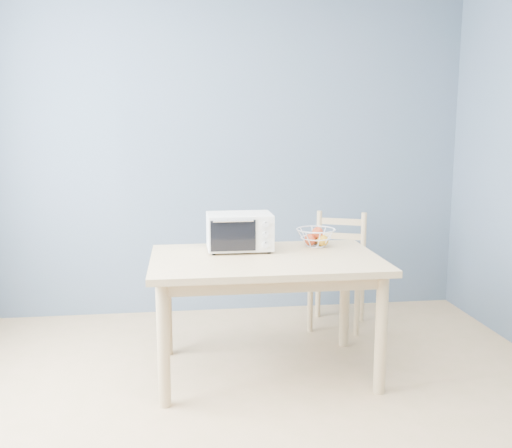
{
  "coord_description": "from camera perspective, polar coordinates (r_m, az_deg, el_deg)",
  "views": [
    {
      "loc": [
        -0.34,
        -2.42,
        1.54
      ],
      "look_at": [
        0.13,
        1.1,
        0.93
      ],
      "focal_mm": 40.0,
      "sensor_mm": 36.0,
      "label": 1
    }
  ],
  "objects": [
    {
      "name": "fruit_basket",
      "position": [
        3.81,
        6.02,
        -1.27
      ],
      "size": [
        0.26,
        0.26,
        0.13
      ],
      "rotation": [
        0.0,
        0.0,
        -0.01
      ],
      "color": "silver",
      "rests_on": "dining_table"
    },
    {
      "name": "room",
      "position": [
        2.46,
        0.47,
        4.12
      ],
      "size": [
        4.01,
        4.51,
        2.61
      ],
      "color": "tan",
      "rests_on": "ground"
    },
    {
      "name": "dining_chair",
      "position": [
        4.49,
        8.2,
        -4.65
      ],
      "size": [
        0.54,
        0.54,
        0.88
      ],
      "rotation": [
        0.0,
        0.0,
        -0.41
      ],
      "color": "tan",
      "rests_on": "ground"
    },
    {
      "name": "toaster_oven",
      "position": [
        3.65,
        -1.91,
        -0.73
      ],
      "size": [
        0.41,
        0.31,
        0.24
      ],
      "rotation": [
        0.0,
        0.0,
        0.0
      ],
      "color": "silver",
      "rests_on": "dining_table"
    },
    {
      "name": "dining_table",
      "position": [
        3.53,
        0.95,
        -4.9
      ],
      "size": [
        1.4,
        0.9,
        0.75
      ],
      "color": "tan",
      "rests_on": "ground"
    }
  ]
}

